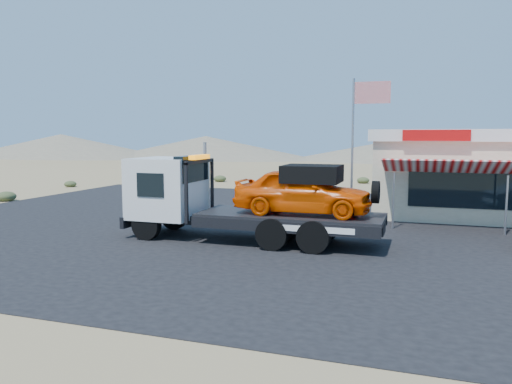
# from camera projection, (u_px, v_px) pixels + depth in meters

# --- Properties ---
(ground) EXTENTS (120.00, 120.00, 0.00)m
(ground) POSITION_uv_depth(u_px,v_px,m) (207.00, 234.00, 18.60)
(ground) COLOR #927D53
(ground) RESTS_ON ground
(asphalt_lot) EXTENTS (32.00, 24.00, 0.02)m
(asphalt_lot) POSITION_uv_depth(u_px,v_px,m) (280.00, 224.00, 20.78)
(asphalt_lot) COLOR black
(asphalt_lot) RESTS_ON ground
(tow_truck) EXTENTS (8.87, 2.63, 2.97)m
(tow_truck) POSITION_uv_depth(u_px,v_px,m) (245.00, 196.00, 17.28)
(tow_truck) COLOR black
(tow_truck) RESTS_ON asphalt_lot
(jerky_store) EXTENTS (10.40, 9.97, 3.90)m
(jerky_store) POSITION_uv_depth(u_px,v_px,m) (489.00, 171.00, 23.47)
(jerky_store) COLOR beige
(jerky_store) RESTS_ON asphalt_lot
(flagpole) EXTENTS (1.55, 0.10, 6.00)m
(flagpole) POSITION_uv_depth(u_px,v_px,m) (358.00, 133.00, 20.83)
(flagpole) COLOR #99999E
(flagpole) RESTS_ON asphalt_lot
(desert_scrub) EXTENTS (23.80, 29.06, 0.79)m
(desert_scrub) POSITION_uv_depth(u_px,v_px,m) (75.00, 189.00, 31.32)
(desert_scrub) COLOR #334123
(desert_scrub) RESTS_ON ground
(distant_hills) EXTENTS (126.00, 48.00, 4.20)m
(distant_hills) POSITION_uv_depth(u_px,v_px,m) (301.00, 147.00, 73.39)
(distant_hills) COLOR #726B59
(distant_hills) RESTS_ON ground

